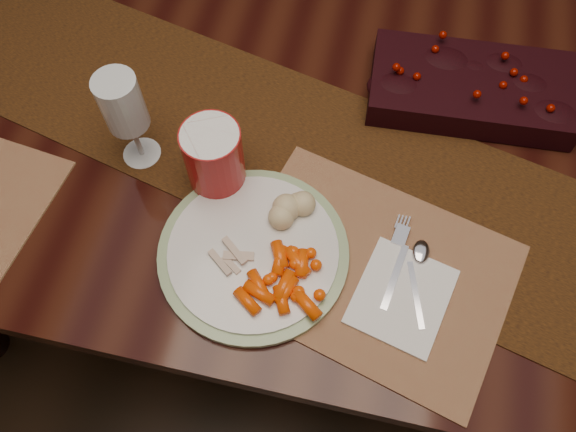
% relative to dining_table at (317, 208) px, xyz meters
% --- Properties ---
extents(floor, '(5.00, 5.00, 0.00)m').
position_rel_dining_table_xyz_m(floor, '(0.00, 0.00, -0.38)').
color(floor, black).
rests_on(floor, ground).
extents(dining_table, '(1.80, 1.00, 0.75)m').
position_rel_dining_table_xyz_m(dining_table, '(0.00, 0.00, 0.00)').
color(dining_table, black).
rests_on(dining_table, floor).
extents(table_runner, '(1.63, 0.71, 0.00)m').
position_rel_dining_table_xyz_m(table_runner, '(0.05, -0.13, 0.38)').
color(table_runner, black).
rests_on(table_runner, dining_table).
extents(centerpiece, '(0.36, 0.20, 0.07)m').
position_rel_dining_table_xyz_m(centerpiece, '(0.24, 0.08, 0.41)').
color(centerpiece, black).
rests_on(centerpiece, table_runner).
extents(placemat_main, '(0.47, 0.40, 0.00)m').
position_rel_dining_table_xyz_m(placemat_main, '(0.12, -0.29, 0.38)').
color(placemat_main, brown).
rests_on(placemat_main, dining_table).
extents(dinner_plate, '(0.34, 0.34, 0.02)m').
position_rel_dining_table_xyz_m(dinner_plate, '(-0.06, -0.31, 0.39)').
color(dinner_plate, silver).
rests_on(dinner_plate, placemat_main).
extents(baby_carrots, '(0.14, 0.13, 0.02)m').
position_rel_dining_table_xyz_m(baby_carrots, '(-0.01, -0.35, 0.41)').
color(baby_carrots, '#F34904').
rests_on(baby_carrots, dinner_plate).
extents(mashed_potatoes, '(0.09, 0.08, 0.04)m').
position_rel_dining_table_xyz_m(mashed_potatoes, '(-0.02, -0.24, 0.42)').
color(mashed_potatoes, '#DDC284').
rests_on(mashed_potatoes, dinner_plate).
extents(turkey_shreds, '(0.07, 0.06, 0.02)m').
position_rel_dining_table_xyz_m(turkey_shreds, '(-0.09, -0.33, 0.40)').
color(turkey_shreds, beige).
rests_on(turkey_shreds, dinner_plate).
extents(napkin, '(0.16, 0.18, 0.01)m').
position_rel_dining_table_xyz_m(napkin, '(0.17, -0.33, 0.38)').
color(napkin, white).
rests_on(napkin, placemat_main).
extents(fork, '(0.05, 0.14, 0.00)m').
position_rel_dining_table_xyz_m(fork, '(0.16, -0.28, 0.39)').
color(fork, silver).
rests_on(fork, napkin).
extents(spoon, '(0.06, 0.13, 0.00)m').
position_rel_dining_table_xyz_m(spoon, '(0.19, -0.30, 0.39)').
color(spoon, '#B3B4BD').
rests_on(spoon, napkin).
extents(red_cup, '(0.11, 0.11, 0.13)m').
position_rel_dining_table_xyz_m(red_cup, '(-0.15, -0.19, 0.44)').
color(red_cup, '#AA1617').
rests_on(red_cup, placemat_main).
extents(wine_glass, '(0.07, 0.07, 0.18)m').
position_rel_dining_table_xyz_m(wine_glass, '(-0.29, -0.17, 0.47)').
color(wine_glass, silver).
rests_on(wine_glass, dining_table).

